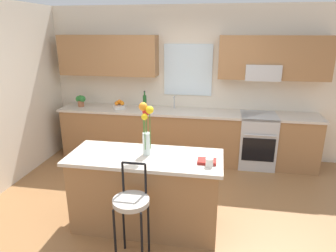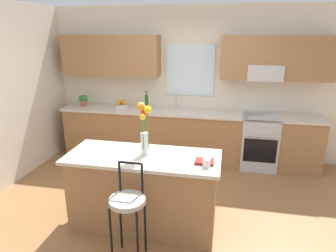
{
  "view_description": "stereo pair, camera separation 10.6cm",
  "coord_description": "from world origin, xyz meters",
  "px_view_note": "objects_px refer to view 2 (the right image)",
  "views": [
    {
      "loc": [
        0.56,
        -3.35,
        2.27
      ],
      "look_at": [
        -0.11,
        0.55,
        1.0
      ],
      "focal_mm": 31.85,
      "sensor_mm": 36.0,
      "label": 1
    },
    {
      "loc": [
        0.67,
        -3.33,
        2.27
      ],
      "look_at": [
        -0.11,
        0.55,
        1.0
      ],
      "focal_mm": 31.85,
      "sensor_mm": 36.0,
      "label": 2
    }
  ],
  "objects_px": {
    "bar_stool_near": "(128,205)",
    "potted_plant_small": "(83,99)",
    "oven_range": "(259,141)",
    "flower_vase": "(144,126)",
    "cookbook": "(204,162)",
    "mug_ceramic": "(207,163)",
    "kitchen_island": "(144,191)",
    "fruit_bowl_oranges": "(122,105)",
    "bottle_olive_oil": "(147,102)"
  },
  "relations": [
    {
      "from": "kitchen_island",
      "to": "bar_stool_near",
      "type": "height_order",
      "value": "bar_stool_near"
    },
    {
      "from": "oven_range",
      "to": "mug_ceramic",
      "type": "distance_m",
      "value": 2.35
    },
    {
      "from": "cookbook",
      "to": "bottle_olive_oil",
      "type": "relative_size",
      "value": 0.6
    },
    {
      "from": "bar_stool_near",
      "to": "bottle_olive_oil",
      "type": "xyz_separation_m",
      "value": [
        -0.51,
        2.61,
        0.42
      ]
    },
    {
      "from": "kitchen_island",
      "to": "potted_plant_small",
      "type": "distance_m",
      "value": 2.74
    },
    {
      "from": "flower_vase",
      "to": "potted_plant_small",
      "type": "height_order",
      "value": "flower_vase"
    },
    {
      "from": "oven_range",
      "to": "fruit_bowl_oranges",
      "type": "xyz_separation_m",
      "value": [
        -2.46,
        0.03,
        0.52
      ]
    },
    {
      "from": "flower_vase",
      "to": "cookbook",
      "type": "bearing_deg",
      "value": -8.71
    },
    {
      "from": "cookbook",
      "to": "bottle_olive_oil",
      "type": "height_order",
      "value": "bottle_olive_oil"
    },
    {
      "from": "cookbook",
      "to": "fruit_bowl_oranges",
      "type": "xyz_separation_m",
      "value": [
        -1.69,
        2.11,
        0.04
      ]
    },
    {
      "from": "bar_stool_near",
      "to": "bottle_olive_oil",
      "type": "distance_m",
      "value": 2.69
    },
    {
      "from": "flower_vase",
      "to": "cookbook",
      "type": "xyz_separation_m",
      "value": [
        0.69,
        -0.11,
        -0.32
      ]
    },
    {
      "from": "potted_plant_small",
      "to": "fruit_bowl_oranges",
      "type": "bearing_deg",
      "value": 0.37
    },
    {
      "from": "bar_stool_near",
      "to": "bottle_olive_oil",
      "type": "height_order",
      "value": "bottle_olive_oil"
    },
    {
      "from": "flower_vase",
      "to": "bottle_olive_oil",
      "type": "xyz_separation_m",
      "value": [
        -0.52,
        2.0,
        -0.21
      ]
    },
    {
      "from": "kitchen_island",
      "to": "bottle_olive_oil",
      "type": "xyz_separation_m",
      "value": [
        -0.51,
        2.03,
        0.59
      ]
    },
    {
      "from": "cookbook",
      "to": "fruit_bowl_oranges",
      "type": "bearing_deg",
      "value": 128.65
    },
    {
      "from": "bar_stool_near",
      "to": "cookbook",
      "type": "bearing_deg",
      "value": 35.72
    },
    {
      "from": "mug_ceramic",
      "to": "potted_plant_small",
      "type": "distance_m",
      "value": 3.3
    },
    {
      "from": "mug_ceramic",
      "to": "bottle_olive_oil",
      "type": "height_order",
      "value": "bottle_olive_oil"
    },
    {
      "from": "bar_stool_near",
      "to": "mug_ceramic",
      "type": "bearing_deg",
      "value": 29.57
    },
    {
      "from": "mug_ceramic",
      "to": "bottle_olive_oil",
      "type": "distance_m",
      "value": 2.52
    },
    {
      "from": "kitchen_island",
      "to": "bottle_olive_oil",
      "type": "relative_size",
      "value": 5.25
    },
    {
      "from": "flower_vase",
      "to": "mug_ceramic",
      "type": "bearing_deg",
      "value": -15.27
    },
    {
      "from": "bar_stool_near",
      "to": "cookbook",
      "type": "relative_size",
      "value": 5.21
    },
    {
      "from": "fruit_bowl_oranges",
      "to": "bottle_olive_oil",
      "type": "distance_m",
      "value": 0.48
    },
    {
      "from": "bar_stool_near",
      "to": "flower_vase",
      "type": "bearing_deg",
      "value": 88.78
    },
    {
      "from": "bar_stool_near",
      "to": "potted_plant_small",
      "type": "relative_size",
      "value": 4.87
    },
    {
      "from": "mug_ceramic",
      "to": "flower_vase",
      "type": "bearing_deg",
      "value": 164.73
    },
    {
      "from": "flower_vase",
      "to": "potted_plant_small",
      "type": "relative_size",
      "value": 2.84
    },
    {
      "from": "mug_ceramic",
      "to": "potted_plant_small",
      "type": "xyz_separation_m",
      "value": [
        -2.46,
        2.19,
        0.08
      ]
    },
    {
      "from": "kitchen_island",
      "to": "bottle_olive_oil",
      "type": "height_order",
      "value": "bottle_olive_oil"
    },
    {
      "from": "mug_ceramic",
      "to": "cookbook",
      "type": "bearing_deg",
      "value": 107.52
    },
    {
      "from": "mug_ceramic",
      "to": "cookbook",
      "type": "relative_size",
      "value": 0.45
    },
    {
      "from": "oven_range",
      "to": "fruit_bowl_oranges",
      "type": "bearing_deg",
      "value": 179.32
    },
    {
      "from": "flower_vase",
      "to": "potted_plant_small",
      "type": "xyz_separation_m",
      "value": [
        -1.75,
        2.0,
        -0.22
      ]
    },
    {
      "from": "kitchen_island",
      "to": "fruit_bowl_oranges",
      "type": "distance_m",
      "value": 2.32
    },
    {
      "from": "bar_stool_near",
      "to": "bottle_olive_oil",
      "type": "bearing_deg",
      "value": 101.03
    },
    {
      "from": "cookbook",
      "to": "fruit_bowl_oranges",
      "type": "height_order",
      "value": "fruit_bowl_oranges"
    },
    {
      "from": "potted_plant_small",
      "to": "cookbook",
      "type": "bearing_deg",
      "value": -40.82
    },
    {
      "from": "oven_range",
      "to": "fruit_bowl_oranges",
      "type": "relative_size",
      "value": 3.83
    },
    {
      "from": "oven_range",
      "to": "bar_stool_near",
      "type": "distance_m",
      "value": 2.98
    },
    {
      "from": "kitchen_island",
      "to": "cookbook",
      "type": "bearing_deg",
      "value": -5.5
    },
    {
      "from": "kitchen_island",
      "to": "mug_ceramic",
      "type": "xyz_separation_m",
      "value": [
        0.73,
        -0.16,
        0.5
      ]
    },
    {
      "from": "oven_range",
      "to": "mug_ceramic",
      "type": "relative_size",
      "value": 10.22
    },
    {
      "from": "flower_vase",
      "to": "cookbook",
      "type": "relative_size",
      "value": 3.04
    },
    {
      "from": "cookbook",
      "to": "potted_plant_small",
      "type": "relative_size",
      "value": 0.93
    },
    {
      "from": "kitchen_island",
      "to": "cookbook",
      "type": "xyz_separation_m",
      "value": [
        0.7,
        -0.07,
        0.47
      ]
    },
    {
      "from": "oven_range",
      "to": "flower_vase",
      "type": "relative_size",
      "value": 1.51
    },
    {
      "from": "oven_range",
      "to": "flower_vase",
      "type": "distance_m",
      "value": 2.58
    }
  ]
}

